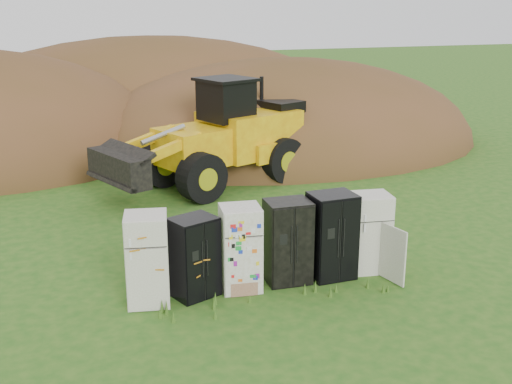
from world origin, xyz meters
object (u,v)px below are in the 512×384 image
fridge_leftmost (147,259)px  fridge_black_right (332,236)px  fridge_open_door (370,232)px  fridge_sticker (241,248)px  fridge_dark_mid (288,242)px  wheel_loader (205,135)px  fridge_black_side (194,257)px

fridge_leftmost → fridge_black_right: (3.91, 0.01, 0.01)m
fridge_open_door → fridge_sticker: bearing=-171.2°
fridge_black_right → fridge_open_door: (0.94, 0.05, -0.05)m
fridge_leftmost → fridge_open_door: (4.84, 0.07, -0.04)m
fridge_dark_mid → wheel_loader: size_ratio=0.25×
fridge_black_side → wheel_loader: bearing=53.0°
fridge_black_side → wheel_loader: wheel_loader is taller
fridge_sticker → fridge_leftmost: bearing=-172.5°
fridge_leftmost → fridge_black_side: bearing=12.6°
fridge_leftmost → fridge_open_door: bearing=11.5°
fridge_black_side → fridge_open_door: (3.91, 0.04, 0.05)m
fridge_leftmost → fridge_black_side: size_ratio=1.11×
fridge_black_right → fridge_open_door: size_ratio=1.06×
fridge_black_side → fridge_dark_mid: bearing=-19.7°
fridge_leftmost → fridge_open_door: 4.84m
fridge_sticker → fridge_open_door: bearing=7.4°
fridge_sticker → fridge_black_right: (2.01, -0.01, 0.04)m
fridge_sticker → fridge_dark_mid: fridge_sticker is taller
fridge_black_side → fridge_open_door: size_ratio=0.95×
fridge_black_side → fridge_dark_mid: 2.01m
fridge_sticker → fridge_dark_mid: size_ratio=1.00×
fridge_black_side → fridge_leftmost: bearing=160.7°
fridge_black_side → fridge_open_door: bearing=-20.6°
fridge_black_side → wheel_loader: size_ratio=0.24×
fridge_black_side → fridge_dark_mid: (2.00, 0.05, 0.06)m
fridge_sticker → fridge_black_right: size_ratio=0.96×
fridge_sticker → wheel_loader: (1.14, 7.36, 0.80)m
fridge_black_side → wheel_loader: 7.71m
fridge_sticker → wheel_loader: wheel_loader is taller
fridge_black_side → fridge_sticker: (0.96, -0.00, 0.07)m
fridge_leftmost → wheel_loader: size_ratio=0.26×
fridge_sticker → fridge_dark_mid: bearing=9.5°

